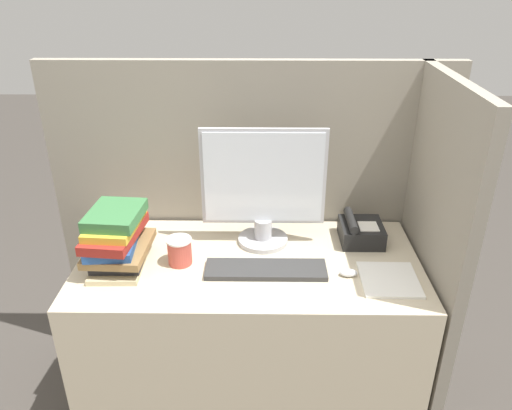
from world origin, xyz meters
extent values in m
cube|color=gray|center=(0.00, 0.70, 0.73)|extent=(1.74, 0.04, 1.46)
cube|color=gray|center=(0.71, 0.36, 0.73)|extent=(0.04, 0.72, 1.46)
cube|color=beige|center=(0.00, 0.33, 0.38)|extent=(1.34, 0.66, 0.76)
cylinder|color=#B7B7BC|center=(0.06, 0.48, 0.77)|extent=(0.21, 0.21, 0.02)
cylinder|color=#B7B7BC|center=(0.06, 0.48, 0.82)|extent=(0.07, 0.07, 0.08)
cube|color=#B7B7BC|center=(0.06, 0.48, 1.05)|extent=(0.50, 0.02, 0.40)
cube|color=silver|center=(0.06, 0.47, 1.05)|extent=(0.47, 0.01, 0.37)
cube|color=#333333|center=(0.07, 0.25, 0.77)|extent=(0.46, 0.13, 0.02)
ellipsoid|color=silver|center=(0.38, 0.23, 0.77)|extent=(0.07, 0.04, 0.03)
cylinder|color=#BF4C3F|center=(-0.27, 0.31, 0.81)|extent=(0.09, 0.09, 0.10)
cylinder|color=white|center=(-0.27, 0.31, 0.86)|extent=(0.10, 0.10, 0.01)
cube|color=#C6B78C|center=(-0.50, 0.29, 0.77)|extent=(0.19, 0.28, 0.02)
cube|color=#262628|center=(-0.49, 0.31, 0.80)|extent=(0.19, 0.24, 0.04)
cube|color=olive|center=(-0.49, 0.29, 0.83)|extent=(0.23, 0.29, 0.03)
cube|color=#264C8C|center=(-0.51, 0.29, 0.86)|extent=(0.19, 0.27, 0.03)
cube|color=maroon|center=(-0.50, 0.30, 0.90)|extent=(0.20, 0.31, 0.04)
cube|color=gold|center=(-0.50, 0.31, 0.93)|extent=(0.19, 0.28, 0.03)
cube|color=#38723F|center=(-0.50, 0.31, 0.97)|extent=(0.20, 0.24, 0.04)
cube|color=black|center=(0.47, 0.49, 0.80)|extent=(0.17, 0.18, 0.08)
cube|color=white|center=(0.49, 0.47, 0.84)|extent=(0.08, 0.08, 0.00)
cylinder|color=black|center=(0.42, 0.49, 0.85)|extent=(0.04, 0.18, 0.04)
cube|color=white|center=(0.52, 0.20, 0.76)|extent=(0.21, 0.23, 0.01)
camera|label=1|loc=(0.05, -1.33, 1.83)|focal=35.00mm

